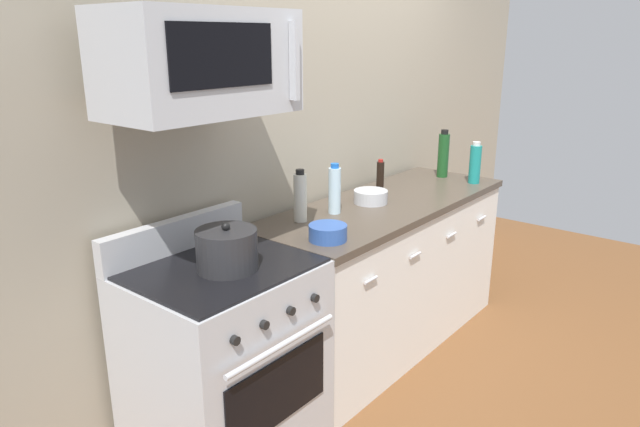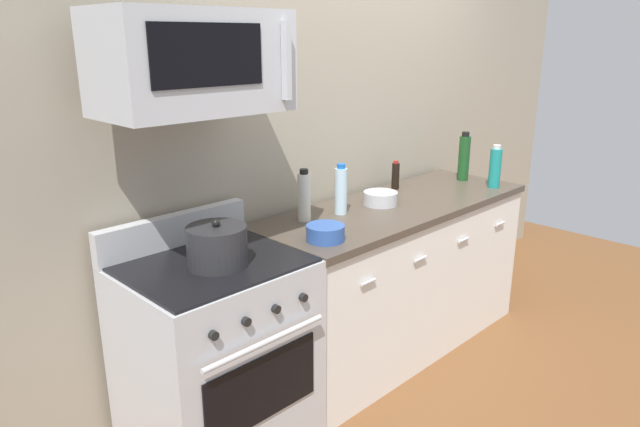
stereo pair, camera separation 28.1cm
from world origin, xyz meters
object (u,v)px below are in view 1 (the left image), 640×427
(range_oven, at_px, (224,360))
(bottle_wine_green, at_px, (443,155))
(bottle_soy_sauce_dark, at_px, (380,174))
(bowl_blue_mixing, at_px, (328,232))
(microwave, at_px, (200,63))
(bottle_water_clear, at_px, (335,190))
(bowl_steel_prep, at_px, (371,196))
(bottle_vinegar_white, at_px, (300,197))
(bottle_sparkling_teal, at_px, (475,164))
(stockpot, at_px, (227,250))

(range_oven, bearing_deg, bottle_wine_green, 1.05)
(bottle_soy_sauce_dark, bearing_deg, bowl_blue_mixing, -159.96)
(range_oven, xyz_separation_m, microwave, (0.00, 0.04, 1.28))
(microwave, bearing_deg, bowl_blue_mixing, -19.93)
(microwave, bearing_deg, bottle_water_clear, 2.92)
(bowl_steel_prep, bearing_deg, bottle_vinegar_white, 169.85)
(microwave, height_order, bowl_blue_mixing, microwave)
(microwave, bearing_deg, range_oven, -90.29)
(bottle_soy_sauce_dark, bearing_deg, microwave, -173.81)
(bowl_steel_prep, bearing_deg, bottle_water_clear, 172.24)
(bottle_wine_green, distance_m, bowl_blue_mixing, 1.52)
(range_oven, bearing_deg, bottle_water_clear, 5.72)
(bottle_sparkling_teal, relative_size, bowl_blue_mixing, 1.49)
(range_oven, height_order, bottle_vinegar_white, bottle_vinegar_white)
(bowl_steel_prep, bearing_deg, bottle_sparkling_teal, -17.53)
(bottle_water_clear, xyz_separation_m, bowl_blue_mixing, (-0.37, -0.24, -0.09))
(bottle_soy_sauce_dark, height_order, bottle_wine_green, bottle_wine_green)
(microwave, xyz_separation_m, bottle_soy_sauce_dark, (1.54, 0.17, -0.74))
(bottle_water_clear, height_order, bowl_blue_mixing, bottle_water_clear)
(bottle_water_clear, relative_size, bottle_wine_green, 0.85)
(range_oven, xyz_separation_m, bowl_blue_mixing, (0.54, -0.15, 0.49))
(microwave, height_order, bottle_soy_sauce_dark, microwave)
(bottle_water_clear, bearing_deg, bowl_steel_prep, -7.76)
(bottle_sparkling_teal, xyz_separation_m, bottle_vinegar_white, (-1.34, 0.35, 0.00))
(microwave, distance_m, bottle_vinegar_white, 0.99)
(range_oven, height_order, microwave, microwave)
(range_oven, xyz_separation_m, bottle_sparkling_teal, (2.02, -0.21, 0.58))
(bowl_blue_mixing, bearing_deg, bottle_water_clear, 33.64)
(bottle_vinegar_white, bearing_deg, stockpot, -164.00)
(stockpot, bearing_deg, bowl_blue_mixing, -10.33)
(range_oven, distance_m, bottle_soy_sauce_dark, 1.65)
(microwave, bearing_deg, bottle_soy_sauce_dark, 6.19)
(bottle_sparkling_teal, xyz_separation_m, stockpot, (-2.02, 0.15, -0.04))
(range_oven, xyz_separation_m, bottle_soy_sauce_dark, (1.54, 0.21, 0.54))
(bottle_vinegar_white, height_order, bottle_water_clear, bottle_water_clear)
(bottle_sparkling_teal, relative_size, stockpot, 1.08)
(bottle_vinegar_white, height_order, bowl_steel_prep, bottle_vinegar_white)
(bottle_sparkling_teal, height_order, bottle_vinegar_white, bottle_vinegar_white)
(microwave, bearing_deg, bottle_sparkling_teal, -7.12)
(bottle_wine_green, bearing_deg, microwave, 179.80)
(bottle_soy_sauce_dark, height_order, bottle_water_clear, bottle_water_clear)
(range_oven, height_order, bottle_water_clear, bottle_water_clear)
(stockpot, bearing_deg, bottle_wine_green, 2.54)
(microwave, bearing_deg, bottle_wine_green, -0.20)
(range_oven, relative_size, bowl_steel_prep, 5.45)
(bottle_sparkling_teal, distance_m, bottle_water_clear, 1.15)
(bottle_sparkling_teal, distance_m, bottle_vinegar_white, 1.38)
(microwave, height_order, bottle_sparkling_teal, microwave)
(bowl_steel_prep, xyz_separation_m, stockpot, (-1.20, -0.10, 0.05))
(bottle_soy_sauce_dark, relative_size, bowl_blue_mixing, 0.99)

